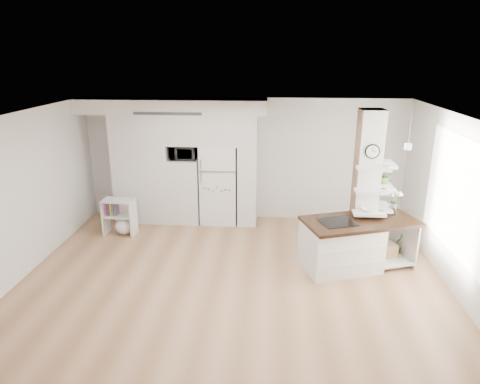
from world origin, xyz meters
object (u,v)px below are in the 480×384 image
Objects in this scene: kitchen_island at (347,243)px; bookshelf at (121,219)px; refrigerator at (219,184)px; floor_plant_a at (400,243)px.

bookshelf is at bearing 146.87° from kitchen_island.
refrigerator is 3.21m from kitchen_island.
kitchen_island is 1.16m from floor_plant_a.
bookshelf is at bearing 173.25° from floor_plant_a.
kitchen_island is at bearing -38.85° from refrigerator.
kitchen_island is (2.48, -2.00, -0.42)m from refrigerator.
bookshelf is 1.40× the size of floor_plant_a.
kitchen_island is 3.96× the size of floor_plant_a.
floor_plant_a is at bearing -23.36° from refrigerator.
refrigerator is 3.89m from floor_plant_a.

